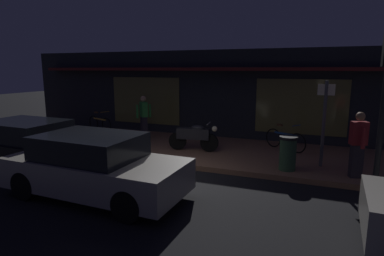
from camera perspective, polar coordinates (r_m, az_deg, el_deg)
The scene contains 12 objects.
ground_plane at distance 8.48m, azimuth -5.96°, elevation -9.13°, with size 60.00×60.00×0.00m, color black.
sidewalk_slab at distance 11.08m, azimuth 1.19°, elevation -3.92°, with size 18.00×4.00×0.15m, color #8C6047.
storefront_building at distance 14.00m, azimuth 6.06°, elevation 6.24°, with size 18.00×3.30×3.60m.
motorcycle at distance 10.55m, azimuth 0.41°, elevation -1.48°, with size 1.70×0.55×0.97m.
bicycle_parked at distance 14.43m, azimuth -16.29°, elevation 0.81°, with size 1.58×0.64×0.91m.
bicycle_extra at distance 11.13m, azimuth 16.41°, elevation -2.00°, with size 1.41×0.95×0.91m.
person_photographer at distance 12.63m, azimuth -8.69°, elevation 2.16°, with size 0.47×0.52×1.67m.
person_bystander at distance 8.88m, azimuth 27.73°, elevation -2.49°, with size 0.43×0.61×1.67m.
sign_post at distance 9.43m, azimuth 22.72°, elevation 1.59°, with size 0.44×0.09×2.40m.
trash_bin at distance 8.93m, azimuth 16.88°, elevation -4.34°, with size 0.48×0.48×0.93m.
parked_car_near at distance 10.11m, azimuth -27.39°, elevation -2.89°, with size 4.16×1.91×1.42m.
parked_car_far at distance 7.49m, azimuth -17.13°, elevation -6.56°, with size 4.15×1.88×1.42m.
Camera 1 is at (3.71, -7.07, 2.85)m, focal length 29.57 mm.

